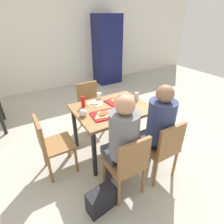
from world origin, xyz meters
The scene contains 23 objects.
ground_plane centered at (0.00, 0.00, -0.01)m, with size 10.00×10.00×0.02m, color #B2AD9E.
back_wall centered at (0.00, 3.20, 1.40)m, with size 10.00×0.10×2.80m, color silver.
main_table centered at (0.00, 0.00, 0.64)m, with size 1.04×0.81×0.75m.
chair_near_left centered at (-0.26, -0.79, 0.49)m, with size 0.40×0.40×0.84m.
chair_near_right centered at (0.26, -0.79, 0.49)m, with size 0.40×0.40×0.84m.
chair_far_side centered at (0.00, 0.79, 0.49)m, with size 0.40×0.40×0.84m.
chair_left_end centered at (-0.91, 0.00, 0.49)m, with size 0.40×0.40×0.84m.
person_in_red centered at (-0.26, -0.65, 0.74)m, with size 0.32×0.42×1.25m.
person_in_brown_jacket centered at (0.26, -0.65, 0.74)m, with size 0.32×0.42×1.25m.
tray_red_near centered at (-0.18, -0.14, 0.75)m, with size 0.36×0.26×0.02m, color #B21414.
tray_red_far centered at (0.18, 0.12, 0.75)m, with size 0.36×0.26×0.02m, color #B21414.
paper_plate_center centered at (-0.16, 0.22, 0.75)m, with size 0.22×0.22×0.01m, color white.
paper_plate_near_edge centered at (0.16, -0.22, 0.75)m, with size 0.22×0.22×0.01m, color white.
pizza_slice_a centered at (-0.20, -0.13, 0.77)m, with size 0.27×0.21×0.02m.
pizza_slice_b centered at (0.19, 0.15, 0.77)m, with size 0.21×0.22×0.02m.
pizza_slice_c centered at (-0.18, 0.22, 0.76)m, with size 0.20×0.19×0.02m.
plastic_cup_a centered at (-0.03, 0.34, 0.80)m, with size 0.07×0.07×0.10m, color white.
plastic_cup_b centered at (0.03, -0.34, 0.80)m, with size 0.07×0.07×0.10m, color white.
soda_can centered at (0.44, 0.02, 0.81)m, with size 0.07×0.07×0.12m, color #B7BCC6.
condiment_bottle centered at (-0.34, 0.22, 0.83)m, with size 0.06×0.06×0.16m, color red.
foil_bundle centered at (-0.44, -0.02, 0.80)m, with size 0.10×0.10×0.10m, color silver.
handbag centered at (-0.61, -0.80, 0.14)m, with size 0.32×0.16×0.28m, color black.
drink_fridge centered at (1.52, 2.85, 0.95)m, with size 0.70×0.60×1.90m, color #14194C.
Camera 1 is at (-1.14, -1.93, 1.92)m, focal length 28.79 mm.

